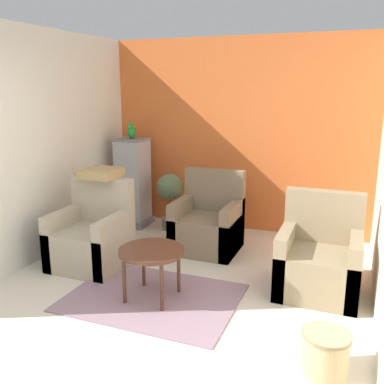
{
  "coord_description": "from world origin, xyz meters",
  "views": [
    {
      "loc": [
        1.57,
        -2.29,
        2.0
      ],
      "look_at": [
        0.0,
        1.74,
        0.93
      ],
      "focal_mm": 40.0,
      "sensor_mm": 36.0,
      "label": 1
    }
  ],
  "objects_px": {
    "armchair_middle": "(208,225)",
    "parrot": "(131,131)",
    "birdcage": "(133,183)",
    "coffee_table": "(152,254)",
    "armchair_right": "(319,262)",
    "potted_plant": "(170,192)",
    "armchair_left": "(92,239)",
    "wicker_basket": "(325,351)"
  },
  "relations": [
    {
      "from": "armchair_middle",
      "to": "parrot",
      "type": "bearing_deg",
      "value": 157.98
    },
    {
      "from": "birdcage",
      "to": "coffee_table",
      "type": "bearing_deg",
      "value": -56.93
    },
    {
      "from": "coffee_table",
      "to": "armchair_right",
      "type": "bearing_deg",
      "value": 26.32
    },
    {
      "from": "coffee_table",
      "to": "birdcage",
      "type": "distance_m",
      "value": 2.35
    },
    {
      "from": "birdcage",
      "to": "potted_plant",
      "type": "distance_m",
      "value": 0.6
    },
    {
      "from": "coffee_table",
      "to": "armchair_left",
      "type": "xyz_separation_m",
      "value": [
        -0.99,
        0.47,
        -0.14
      ]
    },
    {
      "from": "armchair_left",
      "to": "potted_plant",
      "type": "height_order",
      "value": "armchair_left"
    },
    {
      "from": "armchair_left",
      "to": "armchair_middle",
      "type": "height_order",
      "value": "same"
    },
    {
      "from": "parrot",
      "to": "wicker_basket",
      "type": "distance_m",
      "value": 4.04
    },
    {
      "from": "armchair_middle",
      "to": "birdcage",
      "type": "xyz_separation_m",
      "value": [
        -1.35,
        0.54,
        0.31
      ]
    },
    {
      "from": "potted_plant",
      "to": "wicker_basket",
      "type": "height_order",
      "value": "potted_plant"
    },
    {
      "from": "coffee_table",
      "to": "armchair_middle",
      "type": "height_order",
      "value": "armchair_middle"
    },
    {
      "from": "parrot",
      "to": "potted_plant",
      "type": "relative_size",
      "value": 0.28
    },
    {
      "from": "armchair_left",
      "to": "armchair_middle",
      "type": "relative_size",
      "value": 1.0
    },
    {
      "from": "wicker_basket",
      "to": "birdcage",
      "type": "bearing_deg",
      "value": 139.39
    },
    {
      "from": "birdcage",
      "to": "armchair_right",
      "type": "bearing_deg",
      "value": -24.13
    },
    {
      "from": "parrot",
      "to": "coffee_table",
      "type": "bearing_deg",
      "value": -56.96
    },
    {
      "from": "armchair_left",
      "to": "armchair_right",
      "type": "xyz_separation_m",
      "value": [
        2.47,
        0.26,
        0.0
      ]
    },
    {
      "from": "coffee_table",
      "to": "armchair_right",
      "type": "distance_m",
      "value": 1.65
    },
    {
      "from": "armchair_right",
      "to": "armchair_middle",
      "type": "relative_size",
      "value": 1.0
    },
    {
      "from": "armchair_middle",
      "to": "potted_plant",
      "type": "xyz_separation_m",
      "value": [
        -0.76,
        0.54,
        0.23
      ]
    },
    {
      "from": "wicker_basket",
      "to": "armchair_right",
      "type": "bearing_deg",
      "value": 97.61
    },
    {
      "from": "armchair_left",
      "to": "parrot",
      "type": "height_order",
      "value": "parrot"
    },
    {
      "from": "coffee_table",
      "to": "potted_plant",
      "type": "distance_m",
      "value": 2.07
    },
    {
      "from": "birdcage",
      "to": "parrot",
      "type": "relative_size",
      "value": 5.63
    },
    {
      "from": "parrot",
      "to": "potted_plant",
      "type": "xyz_separation_m",
      "value": [
        0.59,
        -0.01,
        -0.84
      ]
    },
    {
      "from": "coffee_table",
      "to": "armchair_right",
      "type": "height_order",
      "value": "armchair_right"
    },
    {
      "from": "armchair_middle",
      "to": "birdcage",
      "type": "height_order",
      "value": "birdcage"
    },
    {
      "from": "armchair_left",
      "to": "parrot",
      "type": "xyz_separation_m",
      "value": [
        -0.28,
        1.49,
        1.07
      ]
    },
    {
      "from": "birdcage",
      "to": "wicker_basket",
      "type": "bearing_deg",
      "value": -40.61
    },
    {
      "from": "coffee_table",
      "to": "birdcage",
      "type": "xyz_separation_m",
      "value": [
        -1.28,
        1.96,
        0.17
      ]
    },
    {
      "from": "armchair_middle",
      "to": "wicker_basket",
      "type": "relative_size",
      "value": 2.84
    },
    {
      "from": "coffee_table",
      "to": "birdcage",
      "type": "relative_size",
      "value": 0.49
    },
    {
      "from": "armchair_left",
      "to": "armchair_middle",
      "type": "distance_m",
      "value": 1.43
    },
    {
      "from": "birdcage",
      "to": "parrot",
      "type": "bearing_deg",
      "value": 90.0
    },
    {
      "from": "potted_plant",
      "to": "birdcage",
      "type": "bearing_deg",
      "value": 179.24
    },
    {
      "from": "armchair_middle",
      "to": "parrot",
      "type": "height_order",
      "value": "parrot"
    },
    {
      "from": "armchair_left",
      "to": "potted_plant",
      "type": "distance_m",
      "value": 1.53
    },
    {
      "from": "armchair_right",
      "to": "potted_plant",
      "type": "bearing_deg",
      "value": 150.44
    },
    {
      "from": "armchair_right",
      "to": "wicker_basket",
      "type": "height_order",
      "value": "armchair_right"
    },
    {
      "from": "coffee_table",
      "to": "armchair_middle",
      "type": "xyz_separation_m",
      "value": [
        0.07,
        1.42,
        -0.14
      ]
    },
    {
      "from": "coffee_table",
      "to": "armchair_left",
      "type": "bearing_deg",
      "value": 154.64
    }
  ]
}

